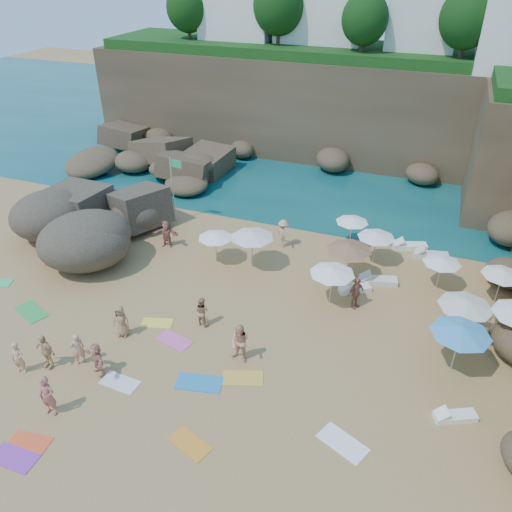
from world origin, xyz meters
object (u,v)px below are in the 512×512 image
(parasol_0, at_px, (215,236))
(person_stand_4, at_px, (500,320))
(parasol_1, at_px, (252,234))
(person_stand_0, at_px, (18,358))
(flag_pole, at_px, (174,182))
(parasol_2, at_px, (442,261))
(person_stand_3, at_px, (356,293))
(person_stand_2, at_px, (283,233))
(person_stand_5, at_px, (166,234))
(lounger_0, at_px, (355,289))
(person_stand_1, at_px, (202,311))
(person_stand_6, at_px, (78,349))
(rock_outcrop, at_px, (91,239))

(parasol_0, xyz_separation_m, person_stand_4, (14.93, -1.33, -0.77))
(parasol_1, xyz_separation_m, person_stand_0, (-6.27, -11.21, -1.31))
(parasol_0, bearing_deg, flag_pole, 140.81)
(parasol_2, distance_m, person_stand_3, 5.05)
(flag_pole, height_order, person_stand_0, flag_pole)
(person_stand_4, bearing_deg, person_stand_2, -146.97)
(parasol_2, bearing_deg, person_stand_5, -175.56)
(parasol_0, xyz_separation_m, lounger_0, (8.08, -0.12, -1.58))
(flag_pole, bearing_deg, lounger_0, -16.83)
(person_stand_1, xyz_separation_m, person_stand_6, (-3.85, -4.25, 0.02))
(parasol_1, bearing_deg, person_stand_5, 176.54)
(person_stand_2, bearing_deg, parasol_0, 85.24)
(person_stand_2, relative_size, person_stand_3, 1.03)
(parasol_0, xyz_separation_m, parasol_1, (2.15, 0.21, 0.39))
(flag_pole, xyz_separation_m, person_stand_0, (0.41, -14.70, -2.01))
(person_stand_1, relative_size, person_stand_2, 0.87)
(person_stand_5, bearing_deg, person_stand_4, -17.14)
(lounger_0, height_order, person_stand_3, person_stand_3)
(parasol_1, bearing_deg, person_stand_1, -94.34)
(parasol_2, relative_size, person_stand_0, 1.25)
(flag_pole, height_order, person_stand_1, flag_pole)
(person_stand_0, relative_size, person_stand_3, 0.91)
(lounger_0, distance_m, person_stand_4, 7.01)
(parasol_0, xyz_separation_m, person_stand_2, (3.07, 2.98, -0.83))
(rock_outcrop, bearing_deg, person_stand_2, 16.39)
(parasol_2, bearing_deg, parasol_1, -171.12)
(person_stand_1, relative_size, person_stand_6, 0.98)
(person_stand_0, bearing_deg, person_stand_2, 52.22)
(person_stand_6, bearing_deg, lounger_0, 168.30)
(parasol_2, bearing_deg, lounger_0, -154.98)
(lounger_0, bearing_deg, person_stand_2, 114.63)
(parasol_2, height_order, person_stand_1, parasol_2)
(rock_outcrop, relative_size, person_stand_0, 5.00)
(person_stand_3, distance_m, person_stand_5, 12.01)
(parasol_2, distance_m, person_stand_4, 4.26)
(rock_outcrop, xyz_separation_m, parasol_1, (10.58, 0.61, 2.10))
(parasol_0, bearing_deg, rock_outcrop, -177.28)
(parasol_1, xyz_separation_m, lounger_0, (5.93, -0.32, -1.97))
(person_stand_1, bearing_deg, person_stand_2, -88.67)
(parasol_0, relative_size, person_stand_0, 1.25)
(parasol_0, height_order, person_stand_5, parasol_0)
(person_stand_4, height_order, person_stand_5, person_stand_4)
(rock_outcrop, distance_m, person_stand_1, 11.34)
(person_stand_1, bearing_deg, lounger_0, -129.87)
(parasol_1, height_order, lounger_0, parasol_1)
(rock_outcrop, relative_size, flag_pole, 1.80)
(person_stand_4, bearing_deg, parasol_2, -174.55)
(person_stand_5, relative_size, person_stand_6, 1.07)
(lounger_0, bearing_deg, person_stand_3, -113.76)
(lounger_0, relative_size, person_stand_5, 1.00)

